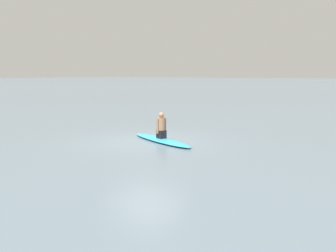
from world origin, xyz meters
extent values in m
plane|color=slate|center=(0.00, 0.00, 0.00)|extent=(400.00, 400.00, 0.00)
ellipsoid|color=#339EC6|center=(0.49, 0.22, 0.06)|extent=(3.34, 1.78, 0.12)
cube|color=black|center=(0.49, 0.22, 0.27)|extent=(0.37, 0.34, 0.28)
cylinder|color=#9E7051|center=(0.49, 0.22, 0.63)|extent=(0.34, 0.34, 0.47)
sphere|color=#9E7051|center=(0.49, 0.22, 0.95)|extent=(0.19, 0.19, 0.19)
cylinder|color=#9E7051|center=(0.55, 0.37, 0.56)|extent=(0.10, 0.10, 0.52)
cylinder|color=#9E7051|center=(0.43, 0.07, 0.56)|extent=(0.10, 0.10, 0.52)
camera|label=1|loc=(7.70, -9.79, 2.37)|focal=37.91mm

